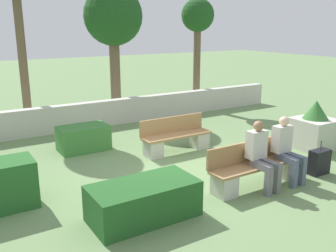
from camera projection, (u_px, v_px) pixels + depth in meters
ground_plane at (166, 175)px, 7.88m from camera, size 60.00×60.00×0.00m
perimeter_wall at (89, 115)px, 11.43m from camera, size 14.31×0.30×0.79m
bench_front at (256, 169)px, 7.30m from camera, size 2.12×0.48×0.85m
bench_left_side at (176, 139)px, 9.26m from camera, size 1.82×0.48×0.85m
person_seated_man at (261, 153)px, 7.06m from camera, size 0.38×0.64×1.32m
person_seated_woman at (286, 147)px, 7.41m from camera, size 0.38×0.64×1.31m
hedge_block_near_left at (83, 138)px, 9.38m from camera, size 1.22×0.73×0.62m
hedge_block_mid_right at (144, 201)px, 6.05m from camera, size 1.75×0.88×0.60m
planter_corner_left at (314, 128)px, 9.50m from camera, size 0.96×0.96×1.23m
suitcase at (319, 162)px, 7.87m from camera, size 0.46×0.24×0.73m
tree_center_right at (113, 19)px, 12.30m from camera, size 1.94×1.94×4.31m
tree_rightmost at (198, 21)px, 13.49m from camera, size 1.19×1.19×4.00m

